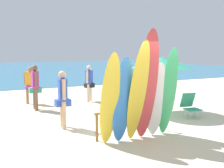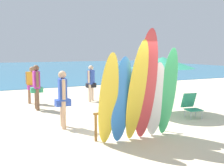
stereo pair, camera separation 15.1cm
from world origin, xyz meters
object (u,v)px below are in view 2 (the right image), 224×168
object	(u,v)px
surfboard_blue_1	(121,100)
surfboard_red_3	(146,86)
surfboard_rack	(132,116)
surfboard_yellow_0	(108,100)
beach_chair_blue	(136,97)
beachgoer_by_water	(63,95)
surfboard_yellow_2	(137,92)
beach_umbrella	(163,63)
beachgoer_midbeach	(32,82)
beachgoer_near_rack	(36,84)
surfboard_green_5	(168,92)
beachgoer_strolling	(91,81)
beach_chair_red	(191,105)
surfboard_white_4	(156,100)

from	to	relation	value
surfboard_blue_1	surfboard_red_3	bearing A→B (deg)	-9.29
surfboard_rack	surfboard_yellow_0	world-z (taller)	surfboard_yellow_0
surfboard_yellow_0	beach_chair_blue	world-z (taller)	surfboard_yellow_0
surfboard_yellow_0	beachgoer_by_water	world-z (taller)	surfboard_yellow_0
surfboard_blue_1	surfboard_red_3	xyz separation A→B (m)	(0.66, -0.06, 0.33)
surfboard_yellow_2	beach_umbrella	size ratio (longest dim) A/B	1.15
beachgoer_midbeach	beachgoer_near_rack	xyz separation A→B (m)	(-0.08, -1.33, 0.08)
surfboard_yellow_0	beachgoer_near_rack	bearing A→B (deg)	98.58
surfboard_yellow_0	beachgoer_midbeach	xyz separation A→B (m)	(-0.64, 6.32, -0.20)
surfboard_green_5	beach_umbrella	world-z (taller)	surfboard_green_5
surfboard_yellow_2	beachgoer_near_rack	bearing A→B (deg)	101.99
beach_umbrella	beach_chair_blue	bearing A→B (deg)	103.79
surfboard_rack	beachgoer_strolling	size ratio (longest dim) A/B	1.34
surfboard_green_5	beachgoer_strolling	bearing A→B (deg)	90.24
beach_umbrella	surfboard_red_3	bearing A→B (deg)	-133.58
surfboard_rack	surfboard_blue_1	bearing A→B (deg)	-141.57
surfboard_red_3	beach_chair_red	world-z (taller)	surfboard_red_3
surfboard_blue_1	beach_umbrella	world-z (taller)	surfboard_blue_1
surfboard_red_3	surfboard_green_5	size ratio (longest dim) A/B	1.20
beach_chair_blue	beachgoer_near_rack	bearing A→B (deg)	148.21
surfboard_red_3	surfboard_white_4	size ratio (longest dim) A/B	1.42
beachgoer_midbeach	beach_umbrella	world-z (taller)	beach_umbrella
surfboard_blue_1	beach_umbrella	size ratio (longest dim) A/B	0.96
beachgoer_strolling	beach_chair_blue	distance (m)	2.43
beachgoer_near_rack	surfboard_green_5	bearing A→B (deg)	28.88
surfboard_green_5	beach_umbrella	distance (m)	2.82
surfboard_white_4	beach_umbrella	distance (m)	3.03
beachgoer_midbeach	beachgoer_strolling	world-z (taller)	beachgoer_strolling
surfboard_yellow_2	surfboard_red_3	distance (m)	0.32
beachgoer_near_rack	beach_umbrella	bearing A→B (deg)	58.51
beach_chair_red	beach_umbrella	xyz separation A→B (m)	(-0.52, 0.94, 1.42)
surfboard_red_3	beachgoer_by_water	bearing A→B (deg)	132.24
surfboard_white_4	beachgoer_midbeach	bearing A→B (deg)	113.35
surfboard_blue_1	surfboard_yellow_2	world-z (taller)	surfboard_yellow_2
surfboard_yellow_0	surfboard_red_3	world-z (taller)	surfboard_red_3
surfboard_yellow_2	beachgoer_strolling	xyz separation A→B (m)	(1.10, 5.79, -0.33)
beachgoer_by_water	beachgoer_near_rack	bearing A→B (deg)	-167.99
surfboard_yellow_0	beachgoer_strolling	size ratio (longest dim) A/B	1.40
beach_chair_red	beach_umbrella	distance (m)	1.79
surfboard_rack	beachgoer_by_water	bearing A→B (deg)	131.91
surfboard_rack	surfboard_yellow_0	bearing A→B (deg)	-152.81
surfboard_yellow_2	beachgoer_midbeach	world-z (taller)	surfboard_yellow_2
surfboard_rack	surfboard_red_3	bearing A→B (deg)	-75.54
beachgoer_midbeach	surfboard_white_4	bearing A→B (deg)	-34.44
beachgoer_strolling	beach_chair_blue	bearing A→B (deg)	70.34
beachgoer_strolling	beach_umbrella	size ratio (longest dim) A/B	0.72
surfboard_green_5	beachgoer_midbeach	world-z (taller)	surfboard_green_5
surfboard_white_4	surfboard_green_5	distance (m)	0.40
surfboard_blue_1	beachgoer_near_rack	bearing A→B (deg)	98.17
surfboard_rack	beachgoer_strolling	xyz separation A→B (m)	(0.93, 5.26, 0.39)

